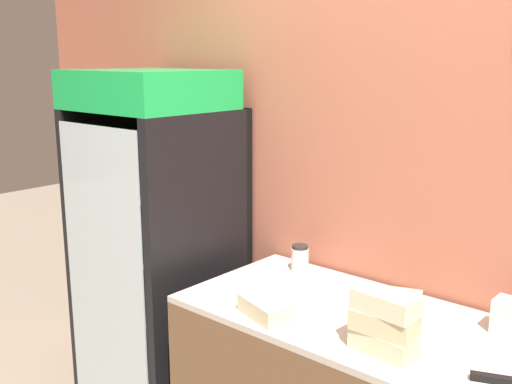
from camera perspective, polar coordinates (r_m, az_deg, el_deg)
The scene contains 9 objects.
wall_back at distance 2.43m, azimuth 17.07°, elevation 0.20°, with size 5.20×0.10×2.70m.
beverage_cooler at distance 3.01m, azimuth -8.66°, elevation -4.44°, with size 0.66×0.65×1.80m.
sandwich_stack_bottom at distance 2.02m, azimuth 12.00°, elevation -13.83°, with size 0.21×0.12×0.07m.
sandwich_stack_middle at distance 1.99m, azimuth 12.10°, elevation -12.08°, with size 0.21×0.10×0.07m.
sandwich_stack_top at distance 1.96m, azimuth 12.19°, elevation -10.27°, with size 0.21×0.12×0.07m.
sandwich_flat_left at distance 2.34m, azimuth 13.09°, elevation -10.02°, with size 0.21×0.16×0.07m.
sandwich_flat_right at distance 2.22m, azimuth 0.79°, elevation -11.03°, with size 0.23×0.16×0.07m.
condiment_jar at distance 2.67m, azimuth 4.20°, elevation -6.30°, with size 0.08×0.08×0.12m.
napkin_dispenser at distance 2.27m, azimuth 23.08°, elevation -10.88°, with size 0.11×0.09×0.12m.
Camera 1 is at (0.96, -0.90, 1.87)m, focal length 42.00 mm.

